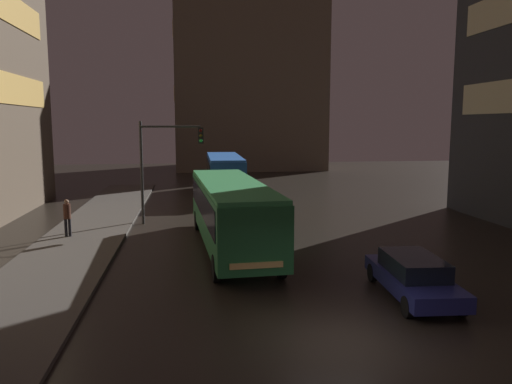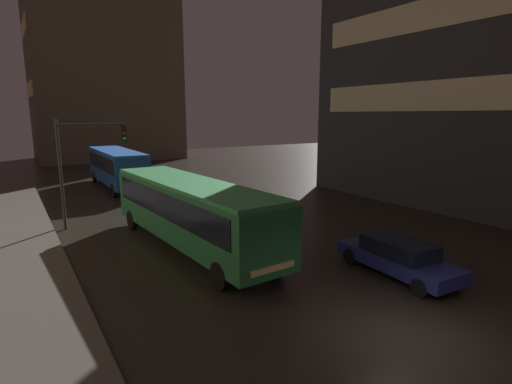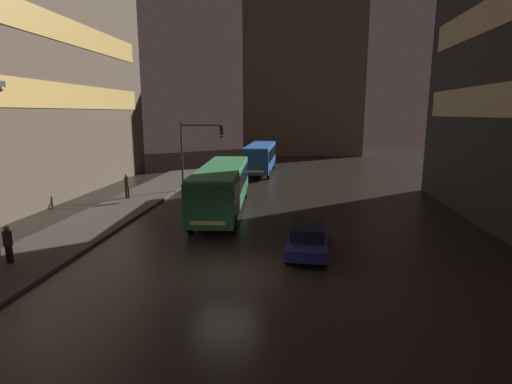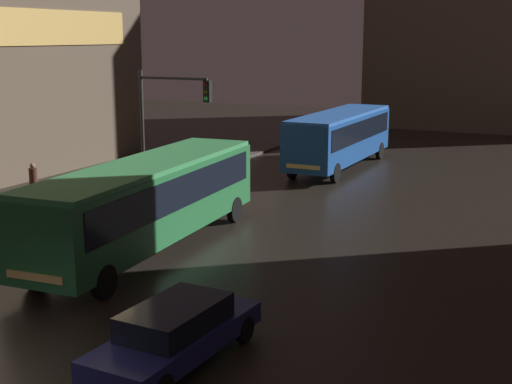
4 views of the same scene
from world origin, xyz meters
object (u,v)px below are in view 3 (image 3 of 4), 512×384
pedestrian_near (8,241)px  traffic_light_main (197,144)px  pedestrian_mid (127,184)px  bus_near (222,184)px  car_taxi (308,237)px  bus_far (261,155)px

pedestrian_near → traffic_light_main: (4.08, 16.53, 2.83)m
pedestrian_near → pedestrian_mid: (-0.48, 13.14, 0.11)m
pedestrian_near → bus_near: bearing=136.0°
car_taxi → traffic_light_main: bearing=-54.0°
bus_near → traffic_light_main: 7.38m
bus_near → pedestrian_mid: 8.33m
pedestrian_near → traffic_light_main: bearing=157.7°
bus_near → bus_far: size_ratio=1.13×
bus_near → car_taxi: 8.92m
car_taxi → pedestrian_near: 13.04m
car_taxi → pedestrian_mid: (-13.13, 9.97, 0.50)m
car_taxi → pedestrian_near: pedestrian_near is taller
car_taxi → pedestrian_near: bearing=17.4°
bus_far → traffic_light_main: size_ratio=1.87×
bus_near → pedestrian_near: 12.55m
bus_near → bus_far: 17.63m
pedestrian_mid → traffic_light_main: traffic_light_main is taller
bus_near → car_taxi: size_ratio=2.48×
bus_far → traffic_light_main: bearing=70.6°
bus_far → car_taxi: bearing=100.9°
bus_near → pedestrian_near: bus_near is taller
bus_far → pedestrian_near: (-8.19, -27.80, -0.80)m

